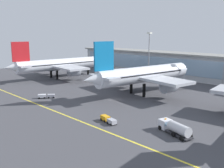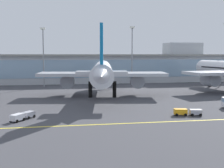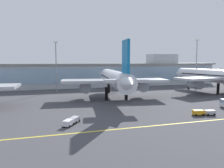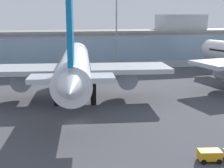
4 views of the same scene
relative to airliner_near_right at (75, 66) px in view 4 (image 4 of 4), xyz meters
The scene contains 5 objects.
ground_plane 15.23m from the airliner_near_right, 95.66° to the right, with size 209.59×209.59×0.00m, color #424247.
terminal_building 41.29m from the airliner_near_right, 89.33° to the left, with size 152.71×14.00×17.69m.
airliner_near_right is the anchor object (origin of this frame).
baggage_tug_near 34.25m from the airliner_near_right, 66.34° to the right, with size 5.78×2.70×1.40m.
apron_light_mast_centre 35.67m from the airliner_near_right, 61.82° to the left, with size 1.80×1.80×23.74m.
Camera 4 is at (-5.67, -47.13, 16.74)m, focal length 49.15 mm.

